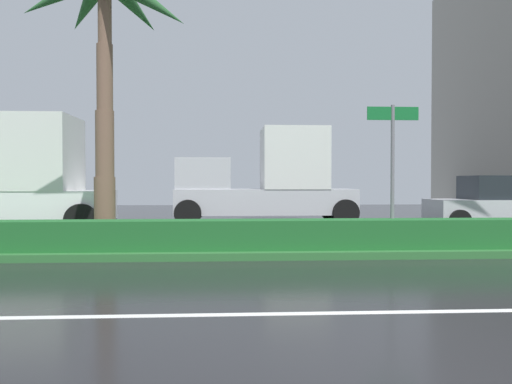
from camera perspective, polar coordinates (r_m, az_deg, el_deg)
ground_plane at (r=13.17m, az=5.27°, el=-5.74°), size 90.00×42.00×0.10m
near_lane_divider_stripe at (r=6.43m, az=14.90°, el=-12.63°), size 81.00×0.14×0.01m
median_strip at (r=12.18m, az=5.98°, el=-5.72°), size 85.50×4.00×0.15m
median_hedge at (r=10.77m, az=7.20°, el=-4.61°), size 76.50×0.70×0.60m
palm_tree_mid_left at (r=12.70m, az=-16.32°, el=18.35°), size 3.91×3.88×6.49m
street_name_sign at (r=11.36m, az=14.77°, el=3.88°), size 1.10×0.08×3.00m
box_truck_lead at (r=17.05m, az=-26.15°, el=1.09°), size 6.40×2.64×3.46m
box_truck_following at (r=18.83m, az=1.21°, el=1.21°), size 6.40×2.64×3.46m
car_in_traffic_leading at (r=18.43m, az=25.10°, el=-1.15°), size 4.30×2.02×1.72m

